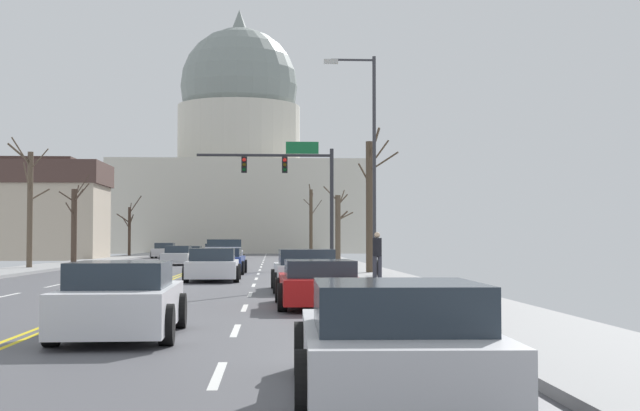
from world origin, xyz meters
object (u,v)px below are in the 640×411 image
at_px(sedan_near_06, 394,341).
at_px(pedestrian_00, 377,253).
at_px(signal_gantry, 294,177).
at_px(sedan_near_01, 223,261).
at_px(sedan_near_02, 213,266).
at_px(sedan_oncoming_03, 213,250).
at_px(bicycle_parked, 377,267).
at_px(sedan_oncoming_02, 165,251).
at_px(sedan_oncoming_00, 178,256).
at_px(sedan_near_04, 318,284).
at_px(sedan_oncoming_01, 189,254).
at_px(sedan_near_05, 122,301).
at_px(street_lamp_right, 368,148).
at_px(pickup_truck_near_00, 224,256).
at_px(sedan_near_03, 305,271).

bearing_deg(sedan_near_06, pedestrian_00, 83.63).
bearing_deg(signal_gantry, sedan_near_01, -110.95).
bearing_deg(sedan_near_02, sedan_oncoming_03, 93.76).
bearing_deg(bicycle_parked, signal_gantry, 100.83).
relative_size(sedan_oncoming_02, pedestrian_00, 2.50).
relative_size(sedan_oncoming_03, pedestrian_00, 2.58).
bearing_deg(sedan_oncoming_00, sedan_near_04, -78.68).
relative_size(sedan_near_02, sedan_oncoming_01, 0.98).
bearing_deg(sedan_near_05, sedan_near_01, 89.54).
relative_size(sedan_near_04, pedestrian_00, 2.65).
bearing_deg(sedan_oncoming_00, sedan_near_01, -76.21).
height_order(street_lamp_right, sedan_near_02, street_lamp_right).
relative_size(pickup_truck_near_00, sedan_near_03, 1.15).
height_order(street_lamp_right, sedan_oncoming_01, street_lamp_right).
relative_size(sedan_near_02, pedestrian_00, 2.48).
height_order(sedan_near_02, sedan_near_05, sedan_near_02).
distance_m(sedan_near_01, sedan_oncoming_03, 48.76).
xyz_separation_m(sedan_oncoming_00, sedan_oncoming_01, (-0.10, 8.96, -0.02)).
bearing_deg(signal_gantry, sedan_oncoming_02, 111.75).
distance_m(sedan_oncoming_01, pedestrian_00, 34.48).
bearing_deg(pickup_truck_near_00, sedan_oncoming_00, 111.03).
bearing_deg(sedan_near_04, pickup_truck_near_00, 97.91).
xyz_separation_m(sedan_near_03, pedestrian_00, (2.86, 4.88, 0.50)).
xyz_separation_m(sedan_near_06, sedan_oncoming_01, (-7.36, 56.61, -0.02)).
xyz_separation_m(sedan_near_03, sedan_near_05, (-3.56, -12.96, -0.02)).
distance_m(signal_gantry, street_lamp_right, 16.45).
bearing_deg(signal_gantry, sedan_near_04, -90.33).
bearing_deg(sedan_oncoming_02, sedan_near_05, -83.80).
height_order(pedestrian_00, bicycle_parked, pedestrian_00).
relative_size(sedan_near_01, sedan_oncoming_03, 0.97).
distance_m(sedan_near_01, sedan_near_04, 20.74).
bearing_deg(sedan_oncoming_02, sedan_oncoming_03, 75.02).
height_order(pickup_truck_near_00, sedan_oncoming_03, pickup_truck_near_00).
distance_m(sedan_near_04, sedan_oncoming_02, 57.41).
xyz_separation_m(sedan_near_01, sedan_near_02, (-0.01, -7.10, 0.01)).
xyz_separation_m(sedan_near_02, sedan_oncoming_00, (-3.68, 22.13, -0.03)).
bearing_deg(sedan_oncoming_01, sedan_near_05, -85.98).
height_order(sedan_oncoming_01, pedestrian_00, pedestrian_00).
xyz_separation_m(street_lamp_right, pickup_truck_near_00, (-6.40, 13.07, -4.52)).
distance_m(sedan_near_01, sedan_near_03, 14.28).
xyz_separation_m(sedan_near_04, sedan_near_05, (-3.63, -6.39, 0.05)).
relative_size(sedan_near_03, sedan_near_05, 1.06).
xyz_separation_m(pickup_truck_near_00, sedan_oncoming_01, (-3.50, 17.81, -0.19)).
distance_m(sedan_near_04, sedan_oncoming_01, 45.02).
distance_m(pickup_truck_near_00, sedan_oncoming_01, 18.16).
relative_size(street_lamp_right, sedan_near_05, 2.01).
xyz_separation_m(sedan_near_06, bicycle_parked, (2.97, 26.55, -0.08)).
bearing_deg(sedan_oncoming_02, sedan_near_06, -81.20).
distance_m(sedan_near_02, sedan_near_06, 25.77).
height_order(sedan_near_02, sedan_oncoming_02, sedan_oncoming_02).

